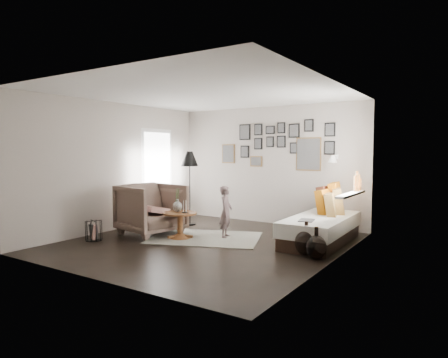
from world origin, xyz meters
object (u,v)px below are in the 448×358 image
Objects in this scene: pedestal_table at (180,226)px; demijohn_small at (316,247)px; armchair at (151,209)px; demijohn_large at (306,242)px; vase at (177,205)px; floor_lamp at (190,162)px; magazine_basket at (94,231)px; daybed at (323,224)px; child at (226,212)px.

pedestal_table is 1.28× the size of demijohn_small.
demijohn_small is (3.32, 0.01, -0.31)m from armchair.
armchair is 3.13m from demijohn_large.
pedestal_table is 0.75m from armchair.
demijohn_small is at bearing -0.06° from pedestal_table.
vase reaches higher than pedestal_table.
floor_lamp is 2.54m from magazine_basket.
floor_lamp is 4.37× the size of magazine_basket.
daybed is at bearing 25.52° from vase.
daybed reaches higher than vase.
daybed is 4.03× the size of demijohn_large.
child is at bearing 33.92° from vase.
armchair is 3.33m from demijohn_small.
magazine_basket is at bearing -163.15° from demijohn_large.
child is (-1.64, -0.64, 0.16)m from daybed.
pedestal_table is 0.39× the size of floor_lamp.
floor_lamp is (-0.62, 1.17, 0.76)m from vase.
vase is 1.53m from floor_lamp.
magazine_basket is at bearing 163.22° from armchair.
floor_lamp reaches higher than daybed.
vase is 0.46× the size of child.
vase is at bearing -62.12° from floor_lamp.
child reaches higher than vase.
floor_lamp is (-3.01, 0.03, 1.07)m from daybed.
magazine_basket is (-0.51, -2.17, -1.21)m from floor_lamp.
magazine_basket is 0.69× the size of demijohn_large.
daybed is 1.77m from child.
vase is 0.83× the size of demijohn_large.
armchair is 1.14m from magazine_basket.
armchair reaches higher than demijohn_small.
demijohn_small is (2.69, -0.02, -0.44)m from vase.
daybed is at bearing -87.06° from child.
pedestal_table is at bearing 179.94° from demijohn_small.
floor_lamp reaches higher than child.
armchair reaches higher than child.
pedestal_table is at bearing -177.21° from demijohn_large.
daybed reaches higher than pedestal_table.
daybed is 1.99× the size of armchair.
floor_lamp is at bearing 45.72° from child.
demijohn_small is 2.04m from child.
floor_lamp reaches higher than demijohn_small.
vase is 0.21× the size of daybed.
daybed reaches higher than demijohn_small.
daybed is 2.22× the size of child.
demijohn_large is at bearing -85.69° from daybed.
daybed is 1.34× the size of floor_lamp.
demijohn_large is at bearing 2.79° from pedestal_table.
demijohn_large is (0.10, -1.04, -0.11)m from daybed.
floor_lamp reaches higher than magazine_basket.
demijohn_small is (3.31, -1.19, -1.20)m from floor_lamp.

